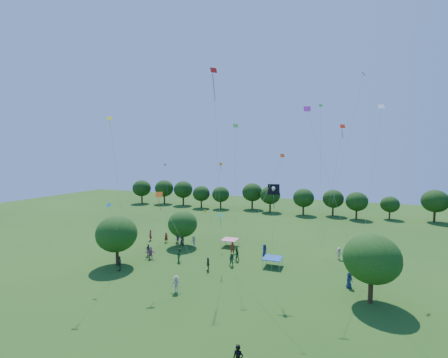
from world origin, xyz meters
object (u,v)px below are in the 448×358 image
at_px(near_tree_east, 372,259).
at_px(tent_blue, 273,258).
at_px(pirate_kite, 273,190).
at_px(red_high_kite, 215,103).
at_px(tent_red_stripe, 230,240).
at_px(near_tree_north, 183,224).
at_px(near_tree_west, 117,234).

relative_size(near_tree_east, tent_blue, 2.92).
bearing_deg(pirate_kite, red_high_kite, 157.86).
bearing_deg(tent_red_stripe, near_tree_east, -32.96).
bearing_deg(near_tree_east, red_high_kite, 169.90).
bearing_deg(tent_blue, near_tree_east, -29.44).
distance_m(tent_red_stripe, red_high_kite, 20.53).
distance_m(near_tree_north, tent_blue, 15.01).
bearing_deg(red_high_kite, tent_red_stripe, 98.23).
bearing_deg(near_tree_west, near_tree_east, 1.29).
distance_m(tent_blue, pirate_kite, 10.86).
relative_size(near_tree_east, pirate_kite, 0.69).
relative_size(near_tree_north, near_tree_east, 0.83).
distance_m(near_tree_north, pirate_kite, 19.47).
bearing_deg(pirate_kite, tent_red_stripe, 127.02).
distance_m(tent_red_stripe, tent_blue, 9.62).
relative_size(near_tree_east, tent_red_stripe, 2.92).
distance_m(near_tree_west, pirate_kite, 20.19).
xyz_separation_m(near_tree_west, near_tree_north, (3.64, 10.05, -0.60)).
height_order(near_tree_west, tent_red_stripe, near_tree_west).
xyz_separation_m(near_tree_north, tent_blue, (14.38, -3.60, -2.32)).
bearing_deg(pirate_kite, near_tree_east, 0.80).
bearing_deg(near_tree_west, pirate_kite, 1.52).
height_order(tent_blue, pirate_kite, pirate_kite).
bearing_deg(near_tree_east, near_tree_west, -178.71).
bearing_deg(near_tree_east, near_tree_north, 159.12).
bearing_deg(tent_red_stripe, red_high_kite, -81.77).
bearing_deg(pirate_kite, near_tree_north, 148.56).
height_order(near_tree_west, pirate_kite, pirate_kite).
distance_m(near_tree_north, tent_red_stripe, 7.46).
xyz_separation_m(near_tree_west, tent_blue, (18.03, 6.44, -2.92)).
height_order(near_tree_north, near_tree_east, near_tree_east).
bearing_deg(tent_red_stripe, near_tree_north, -161.72).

